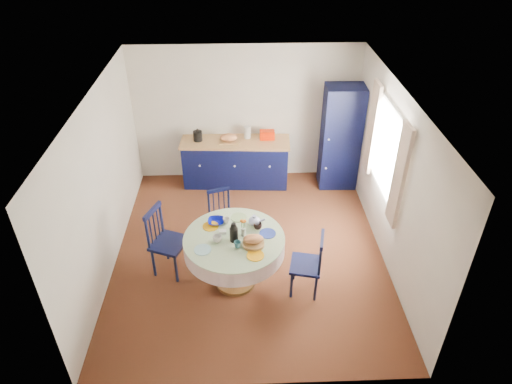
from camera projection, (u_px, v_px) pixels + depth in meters
floor at (250, 251)px, 6.98m from camera, size 4.50×4.50×0.00m
ceiling at (248, 96)px, 5.58m from camera, size 4.50×4.50×0.00m
wall_back at (246, 114)px, 8.15m from camera, size 4.00×0.02×2.50m
wall_left at (103, 185)px, 6.22m from camera, size 0.02×4.50×2.50m
wall_right at (392, 179)px, 6.34m from camera, size 0.02×4.50×2.50m
window at (386, 152)px, 6.44m from camera, size 0.10×1.74×1.45m
kitchen_counter at (236, 161)px, 8.35m from camera, size 1.98×0.72×1.11m
pantry_cabinet at (341, 138)px, 8.03m from camera, size 0.68×0.50×1.90m
dining_table at (235, 245)px, 6.04m from camera, size 1.34×1.34×1.09m
chair_left at (166, 241)px, 6.36m from camera, size 0.58×0.60×1.04m
chair_far at (222, 216)px, 6.99m from camera, size 0.48×0.47×0.86m
chair_right at (309, 264)px, 6.05m from camera, size 0.48×0.50×0.95m
mug_a at (217, 239)px, 5.89m from camera, size 0.12×0.12×0.09m
mug_b at (238, 244)px, 5.79m from camera, size 0.09×0.09×0.09m
mug_c at (258, 226)px, 6.11m from camera, size 0.11×0.11×0.09m
mug_d at (226, 221)px, 6.21m from camera, size 0.09×0.09×0.09m
cobalt_bowl at (216, 222)px, 6.22m from camera, size 0.22×0.22×0.05m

